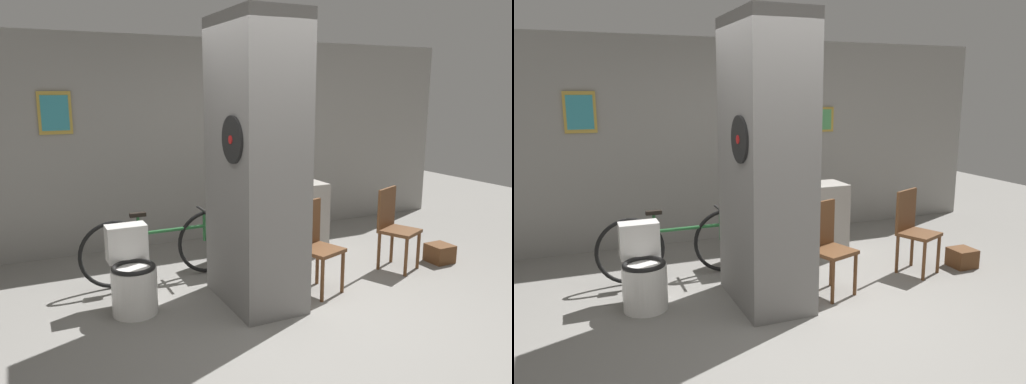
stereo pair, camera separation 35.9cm
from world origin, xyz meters
TOP-DOWN VIEW (x-y plane):
  - ground_plane at (0.00, 0.00)m, footprint 14.00×14.00m
  - wall_back at (0.00, 2.63)m, footprint 8.00×0.09m
  - pillar_center at (-0.10, 0.51)m, footprint 0.63×1.01m
  - counter_shelf at (0.66, 1.56)m, footprint 1.28×0.44m
  - toilet at (-1.19, 0.77)m, footprint 0.40×0.56m
  - chair_near_pillar at (0.52, 0.45)m, footprint 0.47×0.47m
  - chair_by_doorway at (1.66, 0.62)m, footprint 0.49×0.49m
  - bicycle at (-0.74, 1.38)m, footprint 1.70×0.42m
  - bottle_tall at (0.59, 1.59)m, footprint 0.07×0.07m
  - bottle_short at (0.47, 1.52)m, footprint 0.09×0.09m
  - floor_crate at (2.27, 0.52)m, footprint 0.26×0.26m

SIDE VIEW (x-z plane):
  - ground_plane at x=0.00m, z-range 0.00..0.00m
  - floor_crate at x=2.27m, z-range 0.00..0.21m
  - toilet at x=-1.19m, z-range -0.06..0.69m
  - bicycle at x=-0.74m, z-range -0.01..0.74m
  - counter_shelf at x=0.66m, z-range 0.00..0.86m
  - chair_near_pillar at x=0.52m, z-range 0.04..0.94m
  - chair_by_doorway at x=1.66m, z-range 0.04..0.94m
  - bottle_short at x=0.47m, z-range 0.82..1.06m
  - bottle_tall at x=0.59m, z-range 0.81..1.15m
  - pillar_center at x=-0.10m, z-range 0.00..2.60m
  - wall_back at x=0.00m, z-range 0.00..2.60m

